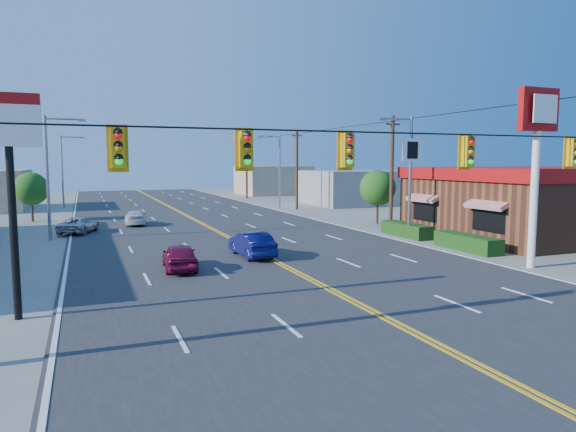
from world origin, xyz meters
name	(u,v)px	position (x,y,z in m)	size (l,w,h in m)	color
ground	(378,316)	(0.00, 0.00, 0.00)	(160.00, 160.00, 0.00)	gray
road	(224,235)	(0.00, 20.00, 0.03)	(20.00, 120.00, 0.06)	#2D2D30
signal_span	(377,168)	(-0.12, 0.00, 4.89)	(24.32, 0.34, 9.00)	#47301E
kfc	(536,201)	(19.90, 12.00, 2.38)	(16.30, 12.40, 4.70)	brown
kfc_pylon	(537,141)	(11.00, 4.00, 6.04)	(2.20, 0.36, 8.50)	white
pizza_hut_sign	(9,158)	(-11.00, 4.00, 5.18)	(1.90, 0.30, 6.85)	black
streetlight_se	(408,170)	(10.79, 14.00, 4.51)	(2.55, 0.25, 8.00)	gray
streetlight_ne	(278,167)	(10.79, 38.00, 4.51)	(2.55, 0.25, 8.00)	gray
streetlight_sw	(51,171)	(-10.79, 22.00, 4.51)	(2.55, 0.25, 8.00)	gray
streetlight_nw	(64,167)	(-10.79, 48.00, 4.51)	(2.55, 0.25, 8.00)	gray
utility_pole_near	(392,174)	(12.20, 18.00, 4.20)	(0.28, 0.28, 8.40)	#47301E
utility_pole_mid	(297,170)	(12.20, 36.00, 4.20)	(0.28, 0.28, 8.40)	#47301E
utility_pole_far	(247,168)	(12.20, 54.00, 4.20)	(0.28, 0.28, 8.40)	#47301E
tree_kfc_rear	(378,188)	(13.50, 22.00, 2.93)	(2.94, 2.94, 4.41)	#47301E
tree_west	(31,189)	(-13.00, 34.00, 2.79)	(2.80, 2.80, 4.20)	#47301E
bld_east_mid	(359,187)	(22.00, 40.00, 2.00)	(12.00, 10.00, 4.00)	gray
bld_east_far	(273,180)	(19.00, 62.00, 2.20)	(10.00, 10.00, 4.40)	tan
car_magenta	(180,258)	(-4.82, 9.53, 0.62)	(1.47, 3.65, 1.24)	maroon
car_blue	(252,245)	(-0.70, 11.45, 0.66)	(1.40, 4.02, 1.32)	#0D104F
car_white	(135,218)	(-5.13, 28.03, 0.57)	(1.60, 3.93, 1.14)	silver
car_silver	(79,226)	(-9.29, 24.72, 0.56)	(1.87, 4.05, 1.13)	#BBBAC0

